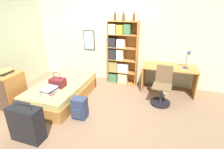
# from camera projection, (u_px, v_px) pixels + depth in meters

# --- Properties ---
(ground_plane) EXTENTS (14.00, 14.00, 0.00)m
(ground_plane) POSITION_uv_depth(u_px,v_px,m) (91.00, 104.00, 4.18)
(ground_plane) COLOR #84664C
(wall_back) EXTENTS (10.00, 0.09, 2.60)m
(wall_back) POSITION_uv_depth(u_px,v_px,m) (112.00, 38.00, 5.12)
(wall_back) COLOR beige
(wall_back) RESTS_ON ground_plane
(wall_left) EXTENTS (0.06, 10.00, 2.60)m
(wall_left) POSITION_uv_depth(u_px,v_px,m) (2.00, 44.00, 4.34)
(wall_left) COLOR beige
(wall_left) RESTS_ON ground_plane
(bed) EXTENTS (1.08, 1.83, 0.43)m
(bed) POSITION_uv_depth(u_px,v_px,m) (62.00, 91.00, 4.33)
(bed) COLOR #B77538
(bed) RESTS_ON ground_plane
(handbag) EXTENTS (0.34, 0.23, 0.36)m
(handbag) POSITION_uv_depth(u_px,v_px,m) (58.00, 82.00, 4.04)
(handbag) COLOR maroon
(handbag) RESTS_ON bed
(book_stack_on_bed) EXTENTS (0.33, 0.38, 0.13)m
(book_stack_on_bed) POSITION_uv_depth(u_px,v_px,m) (49.00, 90.00, 3.76)
(book_stack_on_bed) COLOR silver
(book_stack_on_bed) RESTS_ON bed
(suitcase) EXTENTS (0.58, 0.27, 0.77)m
(suitcase) POSITION_uv_depth(u_px,v_px,m) (27.00, 124.00, 2.99)
(suitcase) COLOR black
(suitcase) RESTS_ON ground_plane
(dresser) EXTENTS (0.55, 0.58, 0.80)m
(dresser) POSITION_uv_depth(u_px,v_px,m) (9.00, 90.00, 3.98)
(dresser) COLOR #B77538
(dresser) RESTS_ON ground_plane
(magazine_pile_on_dresser) EXTENTS (0.33, 0.38, 0.07)m
(magazine_pile_on_dresser) POSITION_uv_depth(u_px,v_px,m) (4.00, 72.00, 3.85)
(magazine_pile_on_dresser) COLOR #232328
(magazine_pile_on_dresser) RESTS_ON dresser
(bookcase) EXTENTS (0.84, 0.30, 1.80)m
(bookcase) POSITION_uv_depth(u_px,v_px,m) (120.00, 55.00, 5.02)
(bookcase) COLOR #B77538
(bookcase) RESTS_ON ground_plane
(bottle_green) EXTENTS (0.07, 0.07, 0.24)m
(bottle_green) POSITION_uv_depth(u_px,v_px,m) (115.00, 17.00, 4.69)
(bottle_green) COLOR brown
(bottle_green) RESTS_ON bookcase
(bottle_brown) EXTENTS (0.08, 0.08, 0.24)m
(bottle_brown) POSITION_uv_depth(u_px,v_px,m) (124.00, 17.00, 4.60)
(bottle_brown) COLOR brown
(bottle_brown) RESTS_ON bookcase
(bottle_clear) EXTENTS (0.07, 0.07, 0.24)m
(bottle_clear) POSITION_uv_depth(u_px,v_px,m) (134.00, 17.00, 4.57)
(bottle_clear) COLOR brown
(bottle_clear) RESTS_ON bookcase
(desk) EXTENTS (1.35, 0.67, 0.71)m
(desk) POSITION_uv_depth(u_px,v_px,m) (169.00, 74.00, 4.61)
(desk) COLOR #B77538
(desk) RESTS_ON ground_plane
(desk_lamp) EXTENTS (0.20, 0.15, 0.49)m
(desk_lamp) POSITION_uv_depth(u_px,v_px,m) (189.00, 55.00, 4.30)
(desk_lamp) COLOR navy
(desk_lamp) RESTS_ON desk
(desk_chair) EXTENTS (0.46, 0.46, 0.91)m
(desk_chair) POSITION_uv_depth(u_px,v_px,m) (162.00, 92.00, 4.12)
(desk_chair) COLOR black
(desk_chair) RESTS_ON ground_plane
(backpack) EXTENTS (0.29, 0.25, 0.45)m
(backpack) POSITION_uv_depth(u_px,v_px,m) (79.00, 108.00, 3.61)
(backpack) COLOR #2D3856
(backpack) RESTS_ON ground_plane
(waste_bin) EXTENTS (0.21, 0.21, 0.27)m
(waste_bin) POSITION_uv_depth(u_px,v_px,m) (164.00, 87.00, 4.71)
(waste_bin) COLOR #99C1B2
(waste_bin) RESTS_ON ground_plane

